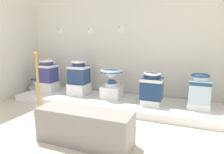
{
  "coord_description": "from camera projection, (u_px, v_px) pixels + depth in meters",
  "views": [
    {
      "loc": [
        3.37,
        -0.88,
        1.18
      ],
      "look_at": [
        2.06,
        2.38,
        0.52
      ],
      "focal_mm": 32.15,
      "sensor_mm": 36.0,
      "label": 1
    }
  ],
  "objects": [
    {
      "name": "plinth_block_rightmost",
      "position": [
        151.0,
        101.0,
        3.34
      ],
      "size": [
        0.31,
        0.35,
        0.09
      ],
      "primitive_type": "cube",
      "color": "white",
      "rests_on": "display_platform"
    },
    {
      "name": "decorative_vase_spare",
      "position": [
        36.0,
        88.0,
        4.43
      ],
      "size": [
        0.29,
        0.29,
        0.34
      ],
      "color": "navy",
      "rests_on": "ground_plane"
    },
    {
      "name": "plinth_block_central_ornate",
      "position": [
        112.0,
        92.0,
        3.69
      ],
      "size": [
        0.35,
        0.32,
        0.22
      ],
      "primitive_type": "cube",
      "color": "white",
      "rests_on": "display_platform"
    },
    {
      "name": "antique_toilet_broad_patterned",
      "position": [
        47.0,
        71.0,
        4.12
      ],
      "size": [
        0.35,
        0.31,
        0.45
      ],
      "color": "#393F83",
      "rests_on": "plinth_block_broad_patterned"
    },
    {
      "name": "plinth_block_pale_glazed",
      "position": [
        79.0,
        89.0,
        3.94
      ],
      "size": [
        0.35,
        0.37,
        0.22
      ],
      "primitive_type": "cube",
      "color": "white",
      "rests_on": "display_platform"
    },
    {
      "name": "display_platform",
      "position": [
        112.0,
        102.0,
        3.66
      ],
      "size": [
        3.67,
        0.96,
        0.12
      ],
      "primitive_type": "cube",
      "color": "white",
      "rests_on": "ground_plane"
    },
    {
      "name": "ground_plane",
      "position": [
        61.0,
        147.0,
        2.26
      ],
      "size": [
        6.12,
        5.68,
        0.02
      ],
      "primitive_type": "cube",
      "color": "beige"
    },
    {
      "name": "antique_toilet_rightmost",
      "position": [
        152.0,
        85.0,
        3.29
      ],
      "size": [
        0.36,
        0.3,
        0.44
      ],
      "color": "navy",
      "rests_on": "plinth_block_rightmost"
    },
    {
      "name": "stanchion_post_near_left",
      "position": [
        39.0,
        94.0,
        3.15
      ],
      "size": [
        0.22,
        0.22,
        1.0
      ],
      "color": "gold",
      "rests_on": "ground_plane"
    },
    {
      "name": "antique_toilet_central_ornate",
      "position": [
        112.0,
        75.0,
        3.63
      ],
      "size": [
        0.42,
        0.42,
        0.31
      ],
      "color": "silver",
      "rests_on": "plinth_block_central_ornate"
    },
    {
      "name": "wall_back",
      "position": [
        122.0,
        27.0,
        3.89
      ],
      "size": [
        4.32,
        0.06,
        2.85
      ],
      "primitive_type": "cube",
      "color": "silver",
      "rests_on": "ground_plane"
    },
    {
      "name": "info_placard_second",
      "position": [
        90.0,
        31.0,
        4.12
      ],
      "size": [
        0.1,
        0.01,
        0.13
      ],
      "color": "white"
    },
    {
      "name": "info_placard_first",
      "position": [
        60.0,
        31.0,
        4.39
      ],
      "size": [
        0.13,
        0.01,
        0.13
      ],
      "color": "white"
    },
    {
      "name": "antique_toilet_pale_glazed",
      "position": [
        79.0,
        72.0,
        3.88
      ],
      "size": [
        0.36,
        0.3,
        0.44
      ],
      "color": "navy",
      "rests_on": "plinth_block_pale_glazed"
    },
    {
      "name": "plinth_block_broad_patterned",
      "position": [
        48.0,
        86.0,
        4.18
      ],
      "size": [
        0.4,
        0.29,
        0.2
      ],
      "primitive_type": "cube",
      "color": "white",
      "rests_on": "display_platform"
    },
    {
      "name": "museum_bench",
      "position": [
        85.0,
        127.0,
        2.29
      ],
      "size": [
        1.11,
        0.36,
        0.4
      ],
      "primitive_type": "cube",
      "color": "gray",
      "rests_on": "ground_plane"
    },
    {
      "name": "antique_toilet_leftmost",
      "position": [
        200.0,
        88.0,
        3.09
      ],
      "size": [
        0.32,
        0.3,
        0.45
      ],
      "color": "silver",
      "rests_on": "plinth_block_leftmost"
    },
    {
      "name": "plinth_block_leftmost",
      "position": [
        198.0,
        105.0,
        3.14
      ],
      "size": [
        0.33,
        0.31,
        0.09
      ],
      "primitive_type": "cube",
      "color": "white",
      "rests_on": "display_platform"
    },
    {
      "name": "info_placard_third",
      "position": [
        121.0,
        29.0,
        3.87
      ],
      "size": [
        0.13,
        0.01,
        0.13
      ],
      "color": "white"
    }
  ]
}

